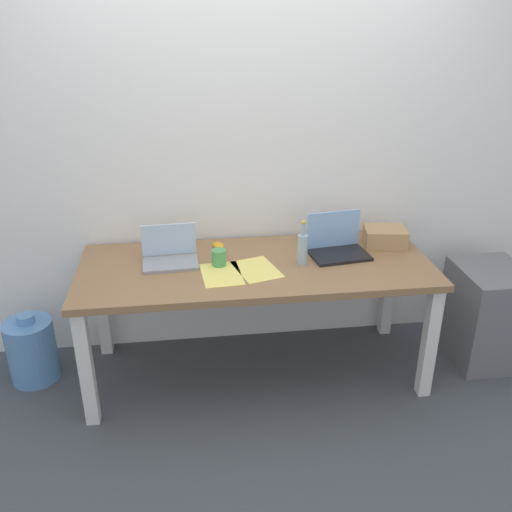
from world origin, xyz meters
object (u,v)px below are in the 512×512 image
Objects in this scene: desk at (256,277)px; computer_mouse at (218,246)px; coffee_mug at (219,258)px; laptop_right at (337,246)px; cardboard_box at (385,237)px; water_cooler_jug at (32,350)px; filing_cabinet at (486,314)px; laptop_left at (170,255)px; beer_bottle at (303,248)px.

desk is 0.33m from computer_mouse.
computer_mouse is 0.24m from coffee_mug.
laptop_right reaches higher than cardboard_box.
filing_cabinet reaches higher than water_cooler_jug.
laptop_right reaches higher than desk.
laptop_left is 1.03m from water_cooler_jug.
cardboard_box is 2.56× the size of coffee_mug.
desk is 1.41m from water_cooler_jug.
cardboard_box reaches higher than computer_mouse.
beer_bottle is at bearing -4.75° from water_cooler_jug.
laptop_left is 1.24× the size of beer_bottle.
desk is 6.28× the size of laptop_left.
cardboard_box reaches higher than filing_cabinet.
coffee_mug is (-0.47, 0.03, -0.05)m from beer_bottle.
computer_mouse is 1.05× the size of coffee_mug.
coffee_mug is (-1.01, -0.16, -0.01)m from cardboard_box.
cardboard_box reaches higher than coffee_mug.
desk reaches higher than filing_cabinet.
desk is at bearing -9.62° from laptop_left.
water_cooler_jug is (-1.59, 0.13, -0.63)m from beer_bottle.
water_cooler_jug is 0.71× the size of filing_cabinet.
coffee_mug reaches higher than filing_cabinet.
filing_cabinet is (1.44, -0.02, -0.34)m from desk.
filing_cabinet is (2.77, -0.13, 0.11)m from water_cooler_jug.
computer_mouse reaches higher than desk.
beer_bottle is 0.41× the size of filing_cabinet.
laptop_right is 0.33m from cardboard_box.
laptop_left is 1.30× the size of cardboard_box.
beer_bottle is at bearing -51.37° from computer_mouse.
filing_cabinet is at bearing 0.05° from beer_bottle.
filing_cabinet is at bearing -1.12° from coffee_mug.
water_cooler_jug is at bearing 174.97° from coffee_mug.
beer_bottle reaches higher than coffee_mug.
filing_cabinet is at bearing -29.76° from computer_mouse.
computer_mouse is at bearing 170.55° from filing_cabinet.
laptop_right is at bearing -164.94° from cardboard_box.
beer_bottle reaches higher than laptop_right.
cardboard_box is (0.81, 0.16, 0.14)m from desk.
water_cooler_jug is (-1.13, -0.14, -0.55)m from computer_mouse.
laptop_left reaches higher than coffee_mug.
laptop_right is 0.82× the size of water_cooler_jug.
coffee_mug is 0.22× the size of water_cooler_jug.
beer_bottle is 2.67× the size of coffee_mug.
laptop_right is 3.73× the size of coffee_mug.
laptop_right is 1.40× the size of beer_bottle.
coffee_mug is (-0.69, -0.07, -0.00)m from laptop_right.
laptop_right is (0.49, 0.08, 0.14)m from desk.
laptop_left reaches higher than cardboard_box.
water_cooler_jug is at bearing 177.30° from filing_cabinet.
beer_bottle is (0.26, -0.02, 0.18)m from desk.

